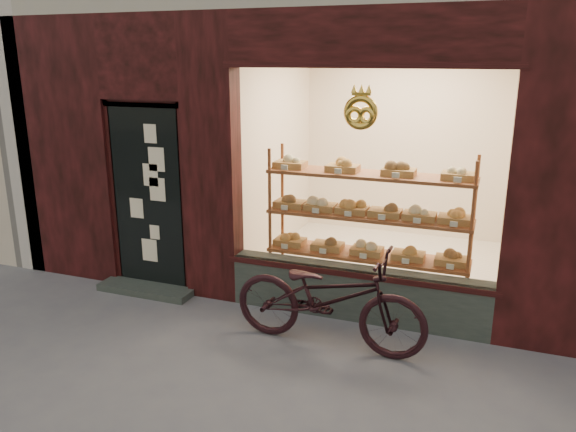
% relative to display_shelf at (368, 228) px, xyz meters
% --- Properties ---
extents(ground, '(90.00, 90.00, 0.00)m').
position_rel_display_shelf_xyz_m(ground, '(-0.45, -2.55, -0.87)').
color(ground, '#56565E').
extents(display_shelf, '(2.20, 0.45, 1.70)m').
position_rel_display_shelf_xyz_m(display_shelf, '(0.00, 0.00, 0.00)').
color(display_shelf, brown).
rests_on(display_shelf, ground).
extents(bicycle, '(1.88, 0.70, 0.98)m').
position_rel_display_shelf_xyz_m(bicycle, '(-0.11, -1.11, -0.38)').
color(bicycle, black).
rests_on(bicycle, ground).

